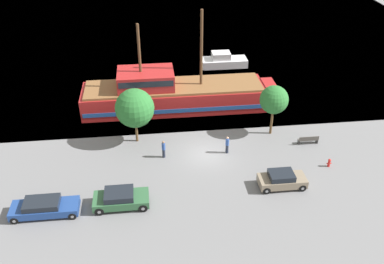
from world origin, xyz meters
name	(u,v)px	position (x,y,z in m)	size (l,w,h in m)	color
ground_plane	(207,154)	(0.00, 0.00, 0.00)	(160.00, 160.00, 0.00)	slate
water_surface	(171,13)	(0.00, 44.00, 0.00)	(80.00, 80.00, 0.00)	#38667F
pirate_ship	(172,94)	(-2.46, 9.23, 1.60)	(20.58, 4.84, 10.52)	#A31E1E
moored_boat_dockside	(223,61)	(5.03, 19.58, 0.72)	(5.84, 2.26, 1.91)	silver
parked_car_curb_front	(121,198)	(-7.51, -6.08, 0.69)	(4.22, 2.01, 1.36)	#2D5B38
parked_car_curb_mid	(282,180)	(5.38, -5.24, 0.68)	(3.81, 1.77, 1.37)	#7F705B
parked_car_curb_rear	(44,207)	(-13.16, -6.36, 0.64)	(4.99, 1.88, 1.27)	navy
fire_hydrant	(329,162)	(10.29, -3.05, 0.41)	(0.42, 0.25, 0.76)	red
bench_promenade_east	(308,140)	(9.71, 0.59, 0.44)	(1.88, 0.45, 0.85)	#4C4742
pedestrian_walking_near	(164,149)	(-3.87, -0.01, 0.86)	(0.32, 0.32, 1.70)	#232838
pedestrian_walking_far	(227,145)	(1.87, 0.01, 0.87)	(0.32, 0.32, 1.71)	#232838
tree_row_east	(135,108)	(-6.24, 2.95, 3.54)	(3.59, 3.59, 5.34)	brown
tree_row_mideast	(274,100)	(6.71, 2.83, 3.66)	(2.70, 2.70, 5.03)	brown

